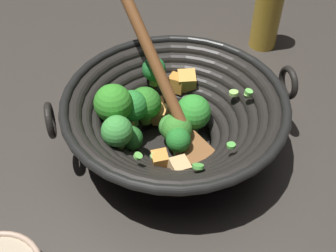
{
  "coord_description": "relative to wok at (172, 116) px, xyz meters",
  "views": [
    {
      "loc": [
        -0.06,
        0.47,
        0.52
      ],
      "look_at": [
        0.01,
        -0.02,
        0.03
      ],
      "focal_mm": 45.07,
      "sensor_mm": 36.0,
      "label": 1
    }
  ],
  "objects": [
    {
      "name": "wok",
      "position": [
        0.0,
        0.0,
        0.0
      ],
      "size": [
        0.37,
        0.35,
        0.28
      ],
      "color": "black",
      "rests_on": "ground"
    },
    {
      "name": "cooking_oil_bottle",
      "position": [
        -0.15,
        -0.33,
        0.03
      ],
      "size": [
        0.06,
        0.06,
        0.25
      ],
      "color": "gold",
      "rests_on": "ground"
    },
    {
      "name": "ground_plane",
      "position": [
        -0.0,
        0.0,
        -0.07
      ],
      "size": [
        4.0,
        4.0,
        0.0
      ],
      "primitive_type": "plane",
      "color": "#332D28"
    }
  ]
}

